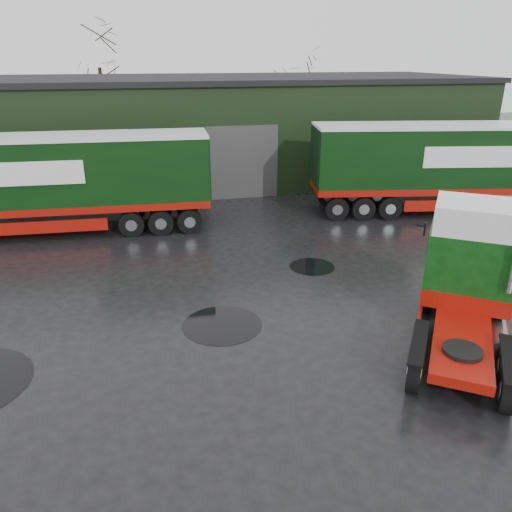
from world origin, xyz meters
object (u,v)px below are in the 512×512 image
at_px(warehouse, 224,127).
at_px(tree_back_a, 102,93).
at_px(hero_tractor, 469,289).
at_px(lorry_right, 444,169).
at_px(tree_back_b, 295,102).
at_px(trailer_left, 50,185).

bearing_deg(warehouse, tree_back_a, 128.66).
bearing_deg(hero_tractor, lorry_right, 95.28).
height_order(hero_tractor, tree_back_b, tree_back_b).
relative_size(trailer_left, lorry_right, 0.83).
distance_m(warehouse, tree_back_a, 12.90).
xyz_separation_m(hero_tractor, lorry_right, (6.81, 12.00, 0.31)).
distance_m(trailer_left, lorry_right, 18.83).
xyz_separation_m(warehouse, tree_back_b, (8.00, 10.00, 0.59)).
distance_m(hero_tractor, tree_back_b, 33.51).
bearing_deg(lorry_right, warehouse, -129.45).
relative_size(warehouse, tree_back_b, 4.32).
relative_size(hero_tractor, tree_back_b, 0.83).
xyz_separation_m(hero_tractor, trailer_left, (-12.00, 13.00, 0.27)).
relative_size(hero_tractor, trailer_left, 0.44).
height_order(lorry_right, tree_back_a, tree_back_a).
xyz_separation_m(hero_tractor, tree_back_b, (5.50, 33.00, 1.83)).
xyz_separation_m(trailer_left, tree_back_a, (1.50, 20.00, 2.55)).
bearing_deg(tree_back_a, tree_back_b, 0.00).
height_order(warehouse, trailer_left, warehouse).
distance_m(warehouse, trailer_left, 13.83).
xyz_separation_m(trailer_left, lorry_right, (18.81, -1.00, 0.03)).
distance_m(hero_tractor, tree_back_a, 34.75).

